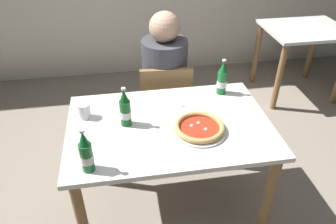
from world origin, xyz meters
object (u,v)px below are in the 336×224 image
object	(u,v)px
beer_bottle_left	(86,154)
paper_cup	(84,111)
beer_bottle_center	(222,79)
diner_seated	(165,90)
pizza_margherita_near	(199,128)
napkin_with_cutlery	(176,99)
beer_bottle_right	(125,110)
dining_table_main	(169,139)
chair_behind_table	(165,104)
dining_table_background	(302,42)

from	to	relation	value
beer_bottle_left	paper_cup	bearing A→B (deg)	94.82
beer_bottle_left	beer_bottle_center	bearing A→B (deg)	34.70
diner_seated	pizza_margherita_near	distance (m)	0.78
beer_bottle_center	napkin_with_cutlery	bearing A→B (deg)	-173.34
diner_seated	beer_bottle_right	world-z (taller)	diner_seated
diner_seated	beer_bottle_center	distance (m)	0.56
dining_table_main	beer_bottle_left	bearing A→B (deg)	-146.15
pizza_margherita_near	paper_cup	bearing A→B (deg)	159.62
chair_behind_table	pizza_margherita_near	xyz separation A→B (m)	(0.09, -0.70, 0.29)
diner_seated	napkin_with_cutlery	distance (m)	0.44
paper_cup	beer_bottle_center	bearing A→B (deg)	8.93
dining_table_main	beer_bottle_left	distance (m)	0.59
dining_table_background	napkin_with_cutlery	xyz separation A→B (m)	(-1.54, -1.12, 0.16)
diner_seated	pizza_margherita_near	size ratio (longest dim) A/B	3.81
beer_bottle_left	paper_cup	distance (m)	0.46
pizza_margherita_near	paper_cup	xyz separation A→B (m)	(-0.65, 0.24, 0.03)
dining_table_background	paper_cup	bearing A→B (deg)	-150.01
beer_bottle_left	beer_bottle_right	xyz separation A→B (m)	(0.21, 0.34, 0.00)
chair_behind_table	paper_cup	size ratio (longest dim) A/B	8.95
dining_table_background	paper_cup	world-z (taller)	paper_cup
diner_seated	beer_bottle_right	bearing A→B (deg)	-117.71
beer_bottle_center	beer_bottle_right	world-z (taller)	same
napkin_with_cutlery	paper_cup	distance (m)	0.59
dining_table_background	beer_bottle_left	size ratio (longest dim) A/B	3.24
napkin_with_cutlery	beer_bottle_right	bearing A→B (deg)	-147.37
dining_table_main	chair_behind_table	world-z (taller)	chair_behind_table
pizza_margherita_near	beer_bottle_left	world-z (taller)	beer_bottle_left
beer_bottle_right	napkin_with_cutlery	distance (m)	0.41
beer_bottle_left	napkin_with_cutlery	xyz separation A→B (m)	(0.54, 0.56, -0.10)
dining_table_main	napkin_with_cutlery	bearing A→B (deg)	71.66
diner_seated	napkin_with_cutlery	xyz separation A→B (m)	(0.01, -0.41, 0.17)
chair_behind_table	diner_seated	xyz separation A→B (m)	(0.00, 0.05, 0.10)
chair_behind_table	beer_bottle_right	world-z (taller)	beer_bottle_right
diner_seated	pizza_margherita_near	world-z (taller)	diner_seated
dining_table_main	beer_bottle_left	size ratio (longest dim) A/B	4.86
pizza_margherita_near	diner_seated	bearing A→B (deg)	96.25
pizza_margherita_near	beer_bottle_center	world-z (taller)	beer_bottle_center
chair_behind_table	beer_bottle_center	world-z (taller)	beer_bottle_center
beer_bottle_left	diner_seated	bearing A→B (deg)	61.16
napkin_with_cutlery	paper_cup	world-z (taller)	paper_cup
diner_seated	paper_cup	bearing A→B (deg)	-138.12
dining_table_background	beer_bottle_center	xyz separation A→B (m)	(-1.22, -1.08, 0.26)
chair_behind_table	beer_bottle_right	bearing A→B (deg)	64.57
chair_behind_table	paper_cup	xyz separation A→B (m)	(-0.57, -0.46, 0.32)
beer_bottle_left	beer_bottle_right	world-z (taller)	same
pizza_margherita_near	napkin_with_cutlery	xyz separation A→B (m)	(-0.07, 0.35, -0.02)
chair_behind_table	napkin_with_cutlery	distance (m)	0.45
beer_bottle_left	napkin_with_cutlery	distance (m)	0.78
diner_seated	beer_bottle_right	size ratio (longest dim) A/B	4.89
napkin_with_cutlery	paper_cup	bearing A→B (deg)	-169.83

